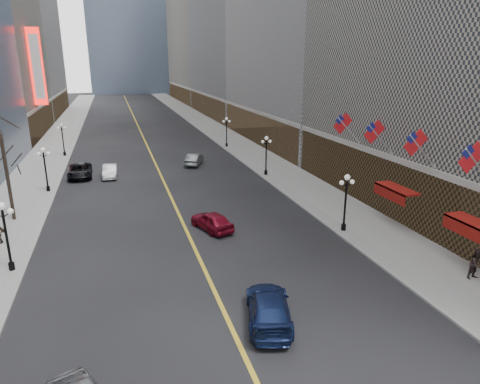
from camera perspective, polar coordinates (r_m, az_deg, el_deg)
sidewalk_east at (r=71.37m, az=-0.89°, el=6.72°), size 6.00×230.00×0.15m
sidewalk_west at (r=69.44m, az=-23.83°, el=4.98°), size 6.00×230.00×0.15m
lane_line at (r=78.85m, az=-12.82°, el=7.24°), size 0.25×200.00×0.02m
bldg_east_c at (r=109.89m, az=2.22°, el=22.93°), size 26.60×40.60×48.80m
bldg_east_d at (r=151.82m, az=-3.40°, el=23.93°), size 26.60×46.60×62.80m
streetlamp_east_1 at (r=33.76m, az=13.93°, el=-0.61°), size 1.26×0.44×4.52m
streetlamp_east_2 at (r=49.59m, az=3.51°, el=5.43°), size 1.26×0.44×4.52m
streetlamp_east_3 at (r=66.53m, az=-1.81°, el=8.42°), size 1.26×0.44×4.52m
streetlamp_west_1 at (r=30.19m, az=-28.81°, el=-4.40°), size 1.26×0.44×4.52m
streetlamp_west_2 at (r=47.23m, az=-24.57°, el=3.32°), size 1.26×0.44×4.52m
streetlamp_west_3 at (r=64.79m, az=-22.59°, el=6.90°), size 1.26×0.44×4.52m
flag_2 at (r=28.69m, az=28.74°, el=3.76°), size 2.87×0.12×2.87m
flag_3 at (r=32.32m, az=22.58°, el=5.83°), size 2.87×0.12×2.87m
flag_4 at (r=36.27m, az=17.69°, el=7.42°), size 2.87×0.12×2.87m
flag_5 at (r=40.46m, az=13.75°, el=8.66°), size 2.87×0.12×2.87m
awning_b at (r=30.33m, az=28.68°, el=-3.93°), size 1.40×4.00×0.93m
awning_c at (r=36.03m, az=19.89°, el=0.27°), size 1.40×4.00×0.93m
theatre_marquee at (r=78.43m, az=-25.46°, el=14.83°), size 2.00×0.55×12.00m
tree_west_far at (r=39.19m, az=-29.08°, el=5.18°), size 3.60×3.60×7.92m
car_nb_mid at (r=51.61m, az=-16.95°, el=2.69°), size 1.71×4.42×1.43m
car_nb_far at (r=52.59m, az=-20.55°, el=2.66°), size 2.68×5.61×1.54m
car_sb_near at (r=22.70m, az=3.84°, el=-15.11°), size 3.53×5.75×1.56m
car_sb_mid at (r=34.01m, az=-3.78°, el=-3.85°), size 3.12×4.70×1.49m
car_sb_far at (r=55.57m, az=-6.13°, el=4.36°), size 3.22×4.82×1.50m
ped_east_walk at (r=29.85m, az=29.00°, el=-8.42°), size 0.96×0.57×1.90m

